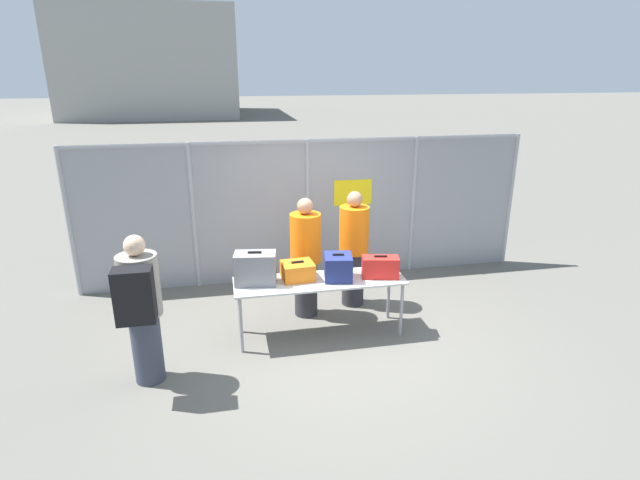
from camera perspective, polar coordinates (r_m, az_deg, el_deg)
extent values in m
plane|color=#605E56|center=(6.35, 1.83, -11.15)|extent=(120.00, 120.00, 0.00)
cylinder|color=#9EA0A5|center=(7.93, -26.76, 1.65)|extent=(0.07, 0.07, 2.20)
cylinder|color=#9EA0A5|center=(7.64, -14.26, 2.54)|extent=(0.07, 0.07, 2.20)
cylinder|color=#9EA0A5|center=(7.73, -1.42, 3.32)|extent=(0.07, 0.07, 2.20)
cylinder|color=#9EA0A5|center=(8.19, 10.56, 3.90)|extent=(0.07, 0.07, 2.20)
cylinder|color=#9EA0A5|center=(8.97, 20.87, 4.26)|extent=(0.07, 0.07, 2.20)
cube|color=gray|center=(7.73, -1.42, 3.32)|extent=(6.89, 0.01, 2.20)
cube|color=#9EA0A5|center=(7.52, -1.49, 11.22)|extent=(6.89, 0.04, 0.04)
cube|color=yellow|center=(7.81, 3.78, 5.44)|extent=(0.60, 0.01, 0.40)
cube|color=silver|center=(6.12, -0.03, -4.70)|extent=(2.09, 0.61, 0.02)
cylinder|color=#99999E|center=(5.97, -9.01, -9.58)|extent=(0.04, 0.04, 0.72)
cylinder|color=#99999E|center=(6.32, 9.29, -7.89)|extent=(0.04, 0.04, 0.72)
cylinder|color=#99999E|center=(6.40, -9.22, -7.52)|extent=(0.04, 0.04, 0.72)
cylinder|color=#99999E|center=(6.73, 7.86, -6.08)|extent=(0.04, 0.04, 0.72)
cube|color=slate|center=(6.00, -7.40, -3.23)|extent=(0.53, 0.36, 0.38)
cube|color=black|center=(5.93, -7.48, -1.40)|extent=(0.16, 0.05, 0.02)
cube|color=orange|center=(6.11, -2.57, -3.54)|extent=(0.41, 0.37, 0.21)
cube|color=black|center=(6.07, -2.58, -2.52)|extent=(0.15, 0.04, 0.02)
cube|color=navy|center=(6.10, 2.08, -3.12)|extent=(0.39, 0.41, 0.30)
cube|color=black|center=(6.04, 2.10, -1.67)|extent=(0.14, 0.05, 0.02)
cube|color=red|center=(6.20, 6.90, -3.08)|extent=(0.48, 0.30, 0.26)
cube|color=black|center=(6.15, 6.95, -1.86)|extent=(0.16, 0.06, 0.02)
cylinder|color=#383D4C|center=(5.71, -19.13, -11.50)|extent=(0.31, 0.31, 0.78)
cylinder|color=gray|center=(5.40, -19.94, -4.90)|extent=(0.41, 0.41, 0.65)
sphere|color=beige|center=(5.25, -20.46, -0.58)|extent=(0.21, 0.21, 0.21)
cube|color=black|center=(5.10, -20.45, -5.97)|extent=(0.37, 0.22, 0.55)
cylinder|color=#2D2D33|center=(6.77, -1.62, -5.47)|extent=(0.31, 0.31, 0.78)
cylinder|color=orange|center=(6.51, -1.68, 0.25)|extent=(0.40, 0.40, 0.65)
sphere|color=#A57A5B|center=(6.38, -1.71, 3.89)|extent=(0.21, 0.21, 0.21)
cylinder|color=#2D2D33|center=(7.07, 3.79, -4.36)|extent=(0.31, 0.31, 0.78)
cylinder|color=orange|center=(6.82, 3.92, 1.17)|extent=(0.41, 0.41, 0.65)
sphere|color=#A57A5B|center=(6.71, 4.00, 4.68)|extent=(0.21, 0.21, 0.21)
cube|color=silver|center=(9.87, 2.01, 2.67)|extent=(2.61, 1.49, 0.47)
sphere|color=black|center=(9.05, 0.36, 0.58)|extent=(0.67, 0.67, 0.67)
sphere|color=black|center=(10.57, -1.42, 3.29)|extent=(0.67, 0.67, 0.67)
cylinder|color=#59595B|center=(9.69, -8.20, 1.01)|extent=(0.91, 0.06, 0.06)
cube|color=#999993|center=(40.09, -18.46, 18.58)|extent=(11.51, 11.10, 7.16)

